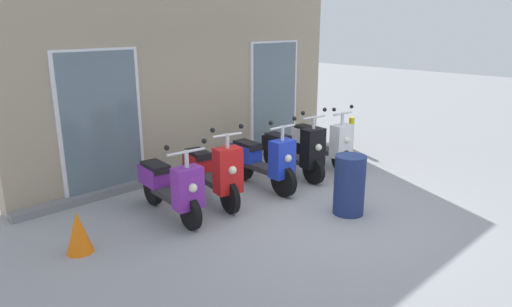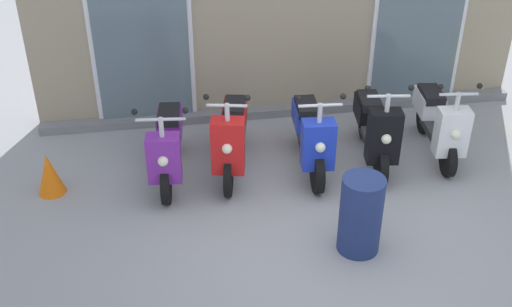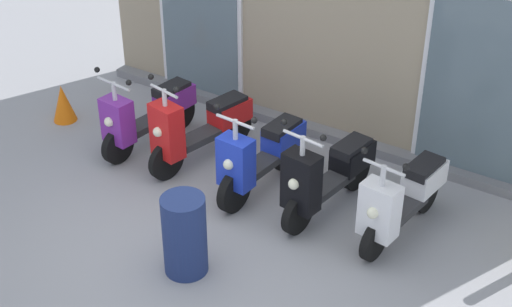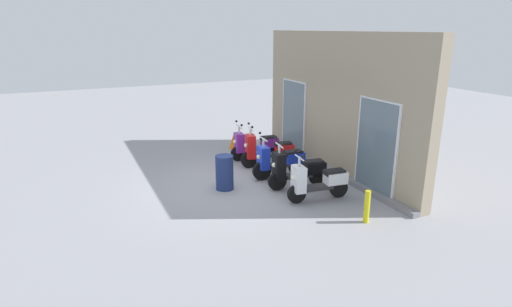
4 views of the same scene
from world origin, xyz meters
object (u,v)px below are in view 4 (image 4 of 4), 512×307
at_px(scooter_white, 317,181).
at_px(curb_bollard, 367,207).
at_px(scooter_red, 267,150).
at_px(trash_bin, 225,172).
at_px(scooter_blue, 279,161).
at_px(traffic_cone, 234,140).
at_px(scooter_purple, 255,145).
at_px(scooter_black, 297,170).

xyz_separation_m(scooter_white, curb_bollard, (1.40, 0.30, -0.12)).
relative_size(scooter_red, trash_bin, 1.86).
xyz_separation_m(scooter_red, trash_bin, (1.11, -1.73, -0.06)).
height_order(scooter_red, trash_bin, scooter_red).
bearing_deg(curb_bollard, scooter_white, -168.12).
height_order(scooter_blue, scooter_white, scooter_blue).
xyz_separation_m(scooter_red, curb_bollard, (4.08, 0.26, -0.15)).
bearing_deg(traffic_cone, scooter_white, 1.35).
distance_m(scooter_purple, scooter_blue, 1.76).
xyz_separation_m(scooter_black, curb_bollard, (2.27, 0.34, -0.13)).
distance_m(scooter_red, trash_bin, 2.05).
distance_m(scooter_purple, traffic_cone, 1.42).
xyz_separation_m(scooter_black, scooter_white, (0.87, 0.05, -0.01)).
bearing_deg(scooter_blue, curb_bollard, 7.04).
xyz_separation_m(scooter_white, trash_bin, (-1.57, -1.70, -0.04)).
relative_size(scooter_white, trash_bin, 1.76).
bearing_deg(curb_bollard, scooter_black, -171.49).
bearing_deg(scooter_purple, trash_bin, -42.09).
height_order(scooter_red, curb_bollard, scooter_red).
bearing_deg(scooter_purple, scooter_white, -0.15).
height_order(scooter_red, scooter_black, same).
bearing_deg(scooter_purple, scooter_red, 1.78).
height_order(scooter_white, curb_bollard, scooter_white).
relative_size(scooter_blue, scooter_white, 1.02).
bearing_deg(scooter_black, scooter_white, 2.97).
xyz_separation_m(scooter_red, traffic_cone, (-2.19, -0.15, -0.24)).
height_order(scooter_blue, scooter_black, scooter_black).
height_order(curb_bollard, traffic_cone, curb_bollard).
bearing_deg(trash_bin, scooter_black, 67.05).
bearing_deg(trash_bin, scooter_purple, 137.91).
bearing_deg(scooter_white, curb_bollard, 11.88).
bearing_deg(traffic_cone, trash_bin, -25.67).
height_order(scooter_purple, traffic_cone, scooter_purple).
bearing_deg(scooter_purple, traffic_cone, -174.95).
relative_size(scooter_purple, scooter_red, 0.97).
distance_m(scooter_blue, curb_bollard, 3.13).
bearing_deg(scooter_blue, scooter_white, 2.97).
height_order(scooter_purple, scooter_blue, scooter_blue).
height_order(trash_bin, curb_bollard, trash_bin).
height_order(scooter_white, traffic_cone, scooter_white).
bearing_deg(scooter_blue, trash_bin, -85.32).
distance_m(scooter_blue, scooter_white, 1.70).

